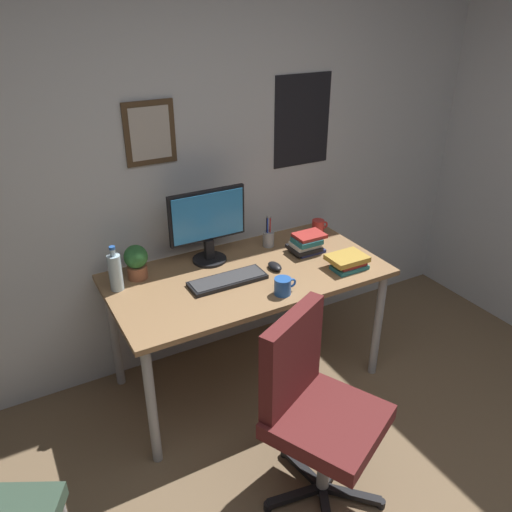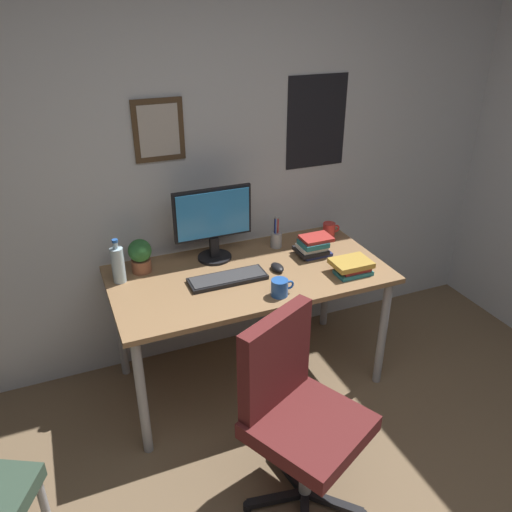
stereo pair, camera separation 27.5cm
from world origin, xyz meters
name	(u,v)px [view 2 (the right image)]	position (x,y,z in m)	size (l,w,h in m)	color
wall_back	(191,158)	(0.00, 2.15, 1.30)	(4.40, 0.10, 2.60)	silver
desk	(249,284)	(0.17, 1.67, 0.67)	(1.55, 0.80, 0.75)	#936D47
office_chair	(295,407)	(0.05, 0.83, 0.53)	(0.62, 0.62, 0.95)	#591E1E
monitor	(213,221)	(0.05, 1.91, 0.99)	(0.46, 0.20, 0.43)	black
keyboard	(228,278)	(0.03, 1.63, 0.76)	(0.43, 0.15, 0.03)	black
computer_mouse	(277,267)	(0.33, 1.63, 0.77)	(0.06, 0.11, 0.04)	black
water_bottle	(118,264)	(-0.52, 1.85, 0.86)	(0.07, 0.07, 0.25)	silver
coffee_mug_near	(280,288)	(0.23, 1.38, 0.80)	(0.13, 0.09, 0.09)	#2659B2
coffee_mug_far	(329,230)	(0.82, 1.90, 0.80)	(0.12, 0.08, 0.10)	red
potted_plant	(140,255)	(-0.39, 1.92, 0.85)	(0.13, 0.13, 0.19)	brown
pen_cup	(276,239)	(0.45, 1.91, 0.80)	(0.07, 0.07, 0.20)	#9EA0A5
book_stack_left	(313,246)	(0.60, 1.72, 0.81)	(0.20, 0.16, 0.12)	navy
book_stack_right	(352,266)	(0.70, 1.44, 0.79)	(0.22, 0.16, 0.08)	#26727A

